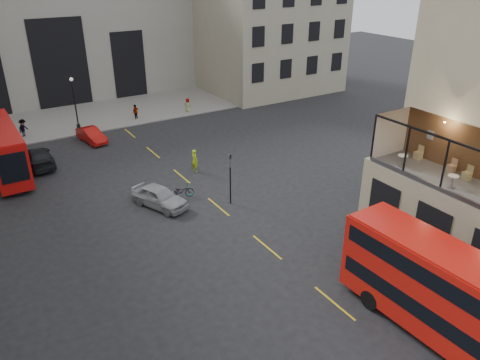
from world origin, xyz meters
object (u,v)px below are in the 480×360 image
street_lamp_b (76,107)px  cafe_chair_b (467,175)px  car_c (39,157)px  cafe_chair_d (418,155)px  cafe_chair_c (451,168)px  traffic_light_near (230,173)px  pedestrian_d (188,106)px  pedestrian_b (23,129)px  cyclist (195,160)px  bus_far (3,147)px  cafe_table_far (403,159)px  bicycle (181,191)px  cafe_table_mid (453,180)px  car_b (91,135)px  bus_near (458,299)px  car_a (159,197)px  pedestrian_c (136,112)px

street_lamp_b → cafe_chair_b: 36.56m
car_c → cafe_chair_d: cafe_chair_d is taller
car_c → cafe_chair_c: size_ratio=6.39×
traffic_light_near → pedestrian_d: traffic_light_near is taller
pedestrian_b → cafe_chair_c: size_ratio=2.28×
car_c → cyclist: (10.63, -7.94, 0.20)m
bus_far → cafe_table_far: 30.05m
street_lamp_b → bicycle: 19.53m
pedestrian_b → cafe_chair_b: (18.52, -34.24, 3.94)m
pedestrian_b → cafe_table_mid: cafe_table_mid is taller
car_b → pedestrian_d: bearing=7.0°
bicycle → bus_near: bearing=-156.1°
bus_far → cafe_chair_b: size_ratio=12.06×
traffic_light_near → car_b: size_ratio=0.94×
pedestrian_b → street_lamp_b: bearing=-48.6°
cafe_chair_b → cafe_chair_d: size_ratio=0.98×
bus_far → car_a: size_ratio=2.28×
traffic_light_near → car_c: 17.67m
cafe_table_far → cafe_chair_b: 3.58m
car_a → cafe_chair_d: 17.37m
bus_far → car_b: bus_far is taller
pedestrian_c → pedestrian_b: bearing=-34.1°
pedestrian_d → street_lamp_b: bearing=41.8°
bus_near → cafe_chair_b: (6.89, 4.83, 2.32)m
bus_far → bicycle: (10.13, -11.26, -1.78)m
pedestrian_c → pedestrian_d: size_ratio=1.04×
pedestrian_c → cafe_chair_c: cafe_chair_c is taller
pedestrian_b → cafe_chair_d: cafe_chair_d is taller
car_b → street_lamp_b: bearing=82.0°
car_b → bicycle: car_b is taller
cafe_table_mid → cafe_chair_c: 2.26m
car_a → cafe_chair_c: bearing=-67.4°
car_c → bicycle: size_ratio=2.74×
cafe_chair_d → pedestrian_b: bearing=121.2°
car_b → pedestrian_b: bearing=128.7°
car_a → bicycle: (1.87, 0.42, -0.26)m
car_b → bicycle: (2.29, -14.94, -0.17)m
bicycle → cafe_chair_b: cafe_chair_b is taller
traffic_light_near → cafe_chair_c: bearing=-51.6°
bicycle → pedestrian_c: 19.50m
car_a → cafe_chair_c: (13.03, -13.11, 4.09)m
car_b → cafe_table_mid: bearing=-78.4°
street_lamp_b → cyclist: size_ratio=2.81×
car_a → car_c: size_ratio=0.86×
cafe_table_mid → pedestrian_d: bearing=89.5°
bicycle → pedestrian_c: (3.70, 19.14, 0.36)m
bus_far → pedestrian_c: bus_far is taller
cafe_chair_b → cafe_chair_d: bearing=87.7°
cafe_chair_c → bus_near: bearing=-140.0°
car_c → pedestrian_d: bearing=-156.7°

